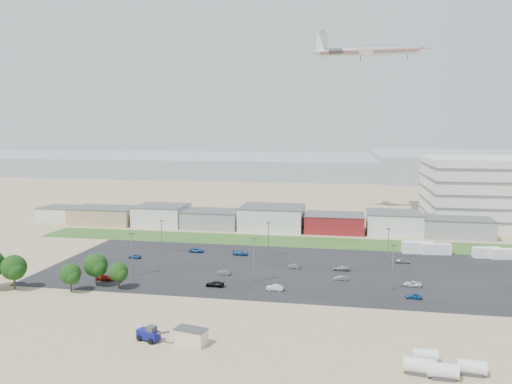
% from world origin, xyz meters
% --- Properties ---
extents(ground, '(700.00, 700.00, 0.00)m').
position_xyz_m(ground, '(0.00, 0.00, 0.00)').
color(ground, '#957E5E').
rests_on(ground, ground).
extents(parking_lot, '(120.00, 50.00, 0.01)m').
position_xyz_m(parking_lot, '(5.00, 20.00, 0.01)').
color(parking_lot, black).
rests_on(parking_lot, ground).
extents(grass_strip, '(160.00, 16.00, 0.02)m').
position_xyz_m(grass_strip, '(0.00, 52.00, 0.01)').
color(grass_strip, '#224A1C').
rests_on(grass_strip, ground).
extents(hills_backdrop, '(700.00, 200.00, 9.00)m').
position_xyz_m(hills_backdrop, '(40.00, 315.00, 4.50)').
color(hills_backdrop, gray).
rests_on(hills_backdrop, ground).
extents(building_row, '(170.00, 20.00, 8.00)m').
position_xyz_m(building_row, '(-17.00, 71.00, 4.00)').
color(building_row, silver).
rests_on(building_row, ground).
extents(portable_shed, '(5.78, 3.86, 2.67)m').
position_xyz_m(portable_shed, '(-4.55, -27.32, 1.33)').
color(portable_shed, beige).
rests_on(portable_shed, ground).
extents(telehandler, '(6.87, 4.31, 2.72)m').
position_xyz_m(telehandler, '(-11.98, -27.36, 1.36)').
color(telehandler, '#0B105E').
rests_on(telehandler, ground).
extents(storage_tank_nw, '(3.68, 1.86, 2.20)m').
position_xyz_m(storage_tank_nw, '(32.33, -26.94, 1.10)').
color(storage_tank_nw, silver).
rests_on(storage_tank_nw, ground).
extents(storage_tank_ne, '(4.11, 2.33, 2.37)m').
position_xyz_m(storage_tank_ne, '(38.33, -29.92, 1.18)').
color(storage_tank_ne, silver).
rests_on(storage_tank_ne, ground).
extents(storage_tank_sw, '(4.64, 2.78, 2.62)m').
position_xyz_m(storage_tank_sw, '(30.93, -31.06, 1.31)').
color(storage_tank_sw, silver).
rests_on(storage_tank_sw, ground).
extents(storage_tank_se, '(4.26, 2.25, 2.51)m').
position_xyz_m(storage_tank_se, '(34.02, -31.92, 1.25)').
color(storage_tank_se, silver).
rests_on(storage_tank_se, ground).
extents(box_trailer_a, '(8.99, 3.51, 3.30)m').
position_xyz_m(box_trailer_a, '(40.37, 43.47, 1.65)').
color(box_trailer_a, silver).
rests_on(box_trailer_a, ground).
extents(box_trailer_b, '(8.39, 3.51, 3.05)m').
position_xyz_m(box_trailer_b, '(45.30, 43.27, 1.53)').
color(box_trailer_b, silver).
rests_on(box_trailer_b, ground).
extents(box_trailer_c, '(7.89, 3.79, 2.84)m').
position_xyz_m(box_trailer_c, '(58.55, 41.85, 1.42)').
color(box_trailer_c, silver).
rests_on(box_trailer_c, ground).
extents(box_trailer_d, '(7.66, 3.63, 2.76)m').
position_xyz_m(box_trailer_d, '(62.77, 41.20, 1.38)').
color(box_trailer_d, silver).
rests_on(box_trailer_d, ground).
extents(tree_left, '(5.90, 5.90, 8.84)m').
position_xyz_m(tree_left, '(-51.63, -7.24, 4.42)').
color(tree_left, black).
rests_on(tree_left, ground).
extents(tree_mid, '(4.79, 4.79, 7.19)m').
position_xyz_m(tree_mid, '(-38.45, -6.58, 3.59)').
color(tree_mid, black).
rests_on(tree_mid, ground).
extents(tree_right, '(5.64, 5.64, 8.46)m').
position_xyz_m(tree_right, '(-35.31, -1.32, 4.23)').
color(tree_right, black).
rests_on(tree_right, ground).
extents(tree_near, '(4.52, 4.52, 6.79)m').
position_xyz_m(tree_near, '(-29.34, -2.41, 3.39)').
color(tree_near, black).
rests_on(tree_near, ground).
extents(lightpole_front_l, '(1.25, 0.52, 10.61)m').
position_xyz_m(lightpole_front_l, '(-30.33, 7.05, 5.31)').
color(lightpole_front_l, slate).
rests_on(lightpole_front_l, ground).
extents(lightpole_front_m, '(1.24, 0.52, 10.52)m').
position_xyz_m(lightpole_front_m, '(-0.61, 7.36, 5.26)').
color(lightpole_front_m, slate).
rests_on(lightpole_front_m, ground).
extents(lightpole_front_r, '(1.20, 0.50, 10.16)m').
position_xyz_m(lightpole_front_r, '(30.33, 7.86, 5.08)').
color(lightpole_front_r, slate).
rests_on(lightpole_front_r, ground).
extents(lightpole_back_l, '(1.13, 0.47, 9.62)m').
position_xyz_m(lightpole_back_l, '(-31.64, 29.68, 4.81)').
color(lightpole_back_l, slate).
rests_on(lightpole_back_l, ground).
extents(lightpole_back_m, '(1.14, 0.48, 9.72)m').
position_xyz_m(lightpole_back_m, '(-1.12, 31.54, 4.86)').
color(lightpole_back_m, slate).
rests_on(lightpole_back_m, ground).
extents(lightpole_back_r, '(1.12, 0.47, 9.56)m').
position_xyz_m(lightpole_back_r, '(30.98, 29.68, 4.78)').
color(lightpole_back_r, slate).
rests_on(lightpole_back_r, ground).
extents(airliner, '(48.32, 33.98, 13.90)m').
position_xyz_m(airliner, '(27.21, 106.14, 66.42)').
color(airliner, silver).
extents(parked_car_0, '(4.25, 2.36, 1.12)m').
position_xyz_m(parked_car_0, '(35.04, 11.19, 0.56)').
color(parked_car_0, silver).
rests_on(parked_car_0, ground).
extents(parked_car_1, '(3.44, 1.55, 1.09)m').
position_xyz_m(parked_car_1, '(19.09, 12.85, 0.55)').
color(parked_car_1, '#A5A5AA').
rests_on(parked_car_1, ground).
extents(parked_car_2, '(3.43, 1.61, 1.14)m').
position_xyz_m(parked_car_2, '(34.28, 2.58, 0.57)').
color(parked_car_2, navy).
rests_on(parked_car_2, ground).
extents(parked_car_3, '(4.34, 1.95, 1.23)m').
position_xyz_m(parked_car_3, '(-8.71, 2.90, 0.62)').
color(parked_car_3, black).
rests_on(parked_car_3, ground).
extents(parked_car_4, '(3.49, 1.58, 1.11)m').
position_xyz_m(parked_car_4, '(-9.08, 12.40, 0.56)').
color(parked_car_4, '#595B5E').
rests_on(parked_car_4, ground).
extents(parked_car_5, '(3.54, 1.69, 1.17)m').
position_xyz_m(parked_car_5, '(-36.97, 22.97, 0.58)').
color(parked_car_5, navy).
rests_on(parked_car_5, ground).
extents(parked_car_6, '(4.59, 2.17, 1.29)m').
position_xyz_m(parked_car_6, '(-9.13, 31.84, 0.65)').
color(parked_car_6, navy).
rests_on(parked_car_6, ground).
extents(parked_car_7, '(3.41, 1.49, 1.09)m').
position_xyz_m(parked_car_7, '(7.12, 21.12, 0.54)').
color(parked_car_7, '#595B5E').
rests_on(parked_car_7, ground).
extents(parked_car_8, '(3.95, 1.82, 1.31)m').
position_xyz_m(parked_car_8, '(34.93, 31.25, 0.66)').
color(parked_car_8, '#A5A5AA').
rests_on(parked_car_8, ground).
extents(parked_car_9, '(4.40, 2.23, 1.19)m').
position_xyz_m(parked_car_9, '(-22.37, 32.95, 0.60)').
color(parked_car_9, navy).
rests_on(parked_car_9, ground).
extents(parked_car_10, '(4.53, 2.00, 1.29)m').
position_xyz_m(parked_car_10, '(-35.29, 2.82, 0.65)').
color(parked_car_10, maroon).
rests_on(parked_car_10, ground).
extents(parked_car_12, '(4.18, 1.81, 1.20)m').
position_xyz_m(parked_car_12, '(18.99, 21.31, 0.60)').
color(parked_car_12, '#A5A5AA').
rests_on(parked_car_12, ground).
extents(parked_car_13, '(3.87, 1.49, 1.26)m').
position_xyz_m(parked_car_13, '(4.92, 2.83, 0.63)').
color(parked_car_13, silver).
rests_on(parked_car_13, ground).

